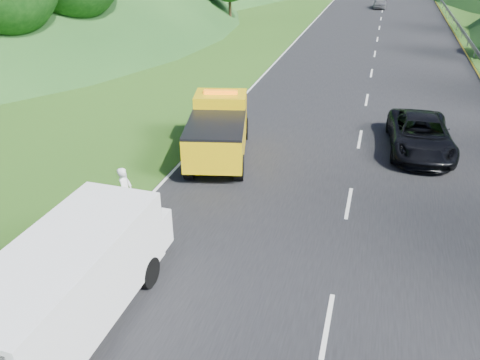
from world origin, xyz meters
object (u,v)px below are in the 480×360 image
(woman, at_px, (129,214))
(passing_suv, at_px, (417,151))
(white_van, at_px, (72,278))
(tow_truck, at_px, (219,129))
(suitcase, at_px, (110,205))
(child, at_px, (119,268))

(woman, bearing_deg, passing_suv, -58.51)
(white_van, relative_size, woman, 3.98)
(tow_truck, height_order, suitcase, tow_truck)
(woman, bearing_deg, white_van, -173.65)
(passing_suv, bearing_deg, white_van, -126.14)
(tow_truck, height_order, passing_suv, tow_truck)
(passing_suv, bearing_deg, tow_truck, -163.96)
(passing_suv, bearing_deg, suitcase, -144.66)
(woman, height_order, suitcase, woman)
(woman, xyz_separation_m, passing_suv, (9.54, 8.16, 0.00))
(tow_truck, xyz_separation_m, woman, (-1.46, -5.25, -1.24))
(tow_truck, height_order, woman, tow_truck)
(white_van, distance_m, child, 2.51)
(woman, distance_m, passing_suv, 12.55)
(white_van, relative_size, passing_suv, 1.25)
(child, height_order, passing_suv, passing_suv)
(tow_truck, xyz_separation_m, passing_suv, (8.09, 2.91, -1.24))
(child, bearing_deg, suitcase, 149.21)
(tow_truck, bearing_deg, suitcase, -124.60)
(tow_truck, distance_m, white_van, 10.05)
(passing_suv, bearing_deg, child, -131.42)
(child, relative_size, suitcase, 1.55)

